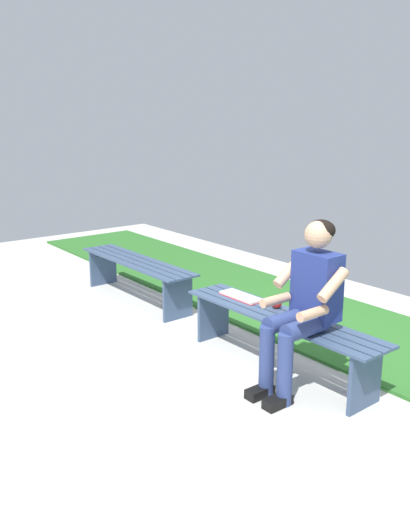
{
  "coord_description": "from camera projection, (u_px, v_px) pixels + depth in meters",
  "views": [
    {
      "loc": [
        -2.83,
        2.96,
        1.94
      ],
      "look_at": [
        0.76,
        0.15,
        0.81
      ],
      "focal_mm": 38.18,
      "sensor_mm": 36.0,
      "label": 1
    }
  ],
  "objects": [
    {
      "name": "ground_plane",
      "position": [
        103.0,
        357.0,
        4.64
      ],
      "size": [
        10.0,
        7.0,
        0.04
      ],
      "primitive_type": "cube",
      "color": "beige"
    },
    {
      "name": "grass_strip",
      "position": [
        277.0,
        304.0,
        5.88
      ],
      "size": [
        9.0,
        1.5,
        0.03
      ],
      "primitive_type": "cube",
      "color": "#2D6B28",
      "rests_on": "ground"
    },
    {
      "name": "bench_far",
      "position": [
        136.0,
        270.0,
        5.98
      ],
      "size": [
        1.79,
        0.41,
        0.46
      ],
      "rotation": [
        0.0,
        0.0,
        0.01
      ],
      "color": "#384C6B",
      "rests_on": "ground"
    },
    {
      "name": "person_seated",
      "position": [
        305.0,
        299.0,
        3.91
      ],
      "size": [
        0.5,
        0.69,
        1.26
      ],
      "color": "navy",
      "rests_on": "ground"
    },
    {
      "name": "bench_near",
      "position": [
        279.0,
        327.0,
        4.31
      ],
      "size": [
        1.88,
        0.41,
        0.46
      ],
      "rotation": [
        0.0,
        0.0,
        0.01
      ],
      "color": "#384C6B",
      "rests_on": "ground"
    },
    {
      "name": "book_open",
      "position": [
        241.0,
        297.0,
        4.69
      ],
      "size": [
        0.41,
        0.16,
        0.02
      ],
      "rotation": [
        0.0,
        0.0,
        0.01
      ],
      "color": "white",
      "rests_on": "bench_near"
    },
    {
      "name": "apple",
      "position": [
        277.0,
        303.0,
        4.43
      ],
      "size": [
        0.08,
        0.08,
        0.08
      ],
      "primitive_type": "sphere",
      "color": "red",
      "rests_on": "bench_near"
    }
  ]
}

